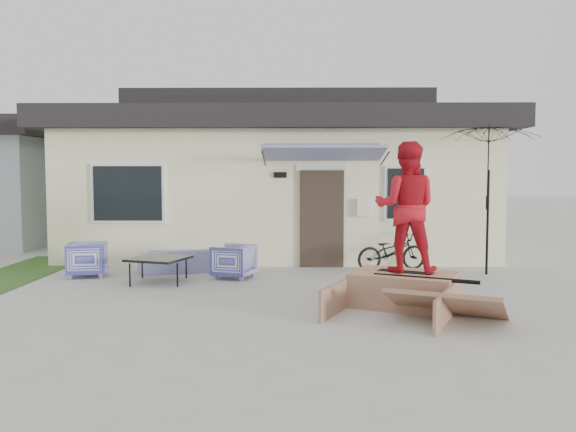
{
  "coord_description": "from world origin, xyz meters",
  "views": [
    {
      "loc": [
        0.41,
        -8.2,
        2.01
      ],
      "look_at": [
        0.3,
        1.8,
        1.3
      ],
      "focal_mm": 36.61,
      "sensor_mm": 36.0,
      "label": 1
    }
  ],
  "objects_px": {
    "bicycle": "(392,247)",
    "skater": "(406,205)",
    "armchair_right": "(233,259)",
    "patio_umbrella": "(488,188)",
    "skate_ramp": "(404,290)",
    "coffee_table": "(159,270)",
    "armchair_left": "(88,257)",
    "skateboard": "(405,271)",
    "loveseat": "(179,257)"
  },
  "relations": [
    {
      "from": "bicycle",
      "to": "skater",
      "type": "xyz_separation_m",
      "value": [
        -0.33,
        -3.27,
        1.06
      ]
    },
    {
      "from": "armchair_right",
      "to": "patio_umbrella",
      "type": "relative_size",
      "value": 0.33
    },
    {
      "from": "armchair_right",
      "to": "skate_ramp",
      "type": "bearing_deg",
      "value": 68.8
    },
    {
      "from": "armchair_right",
      "to": "coffee_table",
      "type": "distance_m",
      "value": 1.43
    },
    {
      "from": "armchair_left",
      "to": "skate_ramp",
      "type": "xyz_separation_m",
      "value": [
        5.76,
        -2.56,
        -0.12
      ]
    },
    {
      "from": "coffee_table",
      "to": "skater",
      "type": "relative_size",
      "value": 0.48
    },
    {
      "from": "patio_umbrella",
      "to": "skateboard",
      "type": "xyz_separation_m",
      "value": [
        -2.17,
        -2.83,
        -1.21
      ]
    },
    {
      "from": "loveseat",
      "to": "skater",
      "type": "distance_m",
      "value": 5.24
    },
    {
      "from": "armchair_left",
      "to": "armchair_right",
      "type": "height_order",
      "value": "armchair_left"
    },
    {
      "from": "armchair_right",
      "to": "skater",
      "type": "relative_size",
      "value": 0.37
    },
    {
      "from": "patio_umbrella",
      "to": "skate_ramp",
      "type": "relative_size",
      "value": 1.08
    },
    {
      "from": "armchair_right",
      "to": "skater",
      "type": "distance_m",
      "value": 3.91
    },
    {
      "from": "patio_umbrella",
      "to": "skate_ramp",
      "type": "bearing_deg",
      "value": -127.3
    },
    {
      "from": "skateboard",
      "to": "skater",
      "type": "xyz_separation_m",
      "value": [
        0.0,
        0.0,
        1.01
      ]
    },
    {
      "from": "skate_ramp",
      "to": "skater",
      "type": "bearing_deg",
      "value": 90.0
    },
    {
      "from": "coffee_table",
      "to": "bicycle",
      "type": "xyz_separation_m",
      "value": [
        4.55,
        1.39,
        0.26
      ]
    },
    {
      "from": "armchair_right",
      "to": "skate_ramp",
      "type": "distance_m",
      "value": 3.74
    },
    {
      "from": "loveseat",
      "to": "skateboard",
      "type": "distance_m",
      "value": 5.1
    },
    {
      "from": "coffee_table",
      "to": "loveseat",
      "type": "bearing_deg",
      "value": 83.15
    },
    {
      "from": "skateboard",
      "to": "armchair_left",
      "type": "bearing_deg",
      "value": -174.97
    },
    {
      "from": "loveseat",
      "to": "skate_ramp",
      "type": "distance_m",
      "value": 5.1
    },
    {
      "from": "armchair_left",
      "to": "skate_ramp",
      "type": "height_order",
      "value": "armchair_left"
    },
    {
      "from": "loveseat",
      "to": "coffee_table",
      "type": "distance_m",
      "value": 1.18
    },
    {
      "from": "armchair_left",
      "to": "patio_umbrella",
      "type": "distance_m",
      "value": 8.07
    },
    {
      "from": "coffee_table",
      "to": "patio_umbrella",
      "type": "bearing_deg",
      "value": 8.48
    },
    {
      "from": "coffee_table",
      "to": "skate_ramp",
      "type": "distance_m",
      "value": 4.62
    },
    {
      "from": "bicycle",
      "to": "skate_ramp",
      "type": "xyz_separation_m",
      "value": [
        -0.35,
        -3.32,
        -0.24
      ]
    },
    {
      "from": "loveseat",
      "to": "armchair_right",
      "type": "distance_m",
      "value": 1.38
    },
    {
      "from": "loveseat",
      "to": "skate_ramp",
      "type": "xyz_separation_m",
      "value": [
        4.06,
        -3.1,
        -0.07
      ]
    },
    {
      "from": "coffee_table",
      "to": "bicycle",
      "type": "distance_m",
      "value": 4.77
    },
    {
      "from": "armchair_right",
      "to": "skater",
      "type": "xyz_separation_m",
      "value": [
        2.88,
        -2.36,
        1.19
      ]
    },
    {
      "from": "armchair_right",
      "to": "bicycle",
      "type": "distance_m",
      "value": 3.34
    },
    {
      "from": "skater",
      "to": "armchair_right",
      "type": "bearing_deg",
      "value": -26.98
    },
    {
      "from": "skate_ramp",
      "to": "skater",
      "type": "relative_size",
      "value": 1.03
    },
    {
      "from": "loveseat",
      "to": "coffee_table",
      "type": "relative_size",
      "value": 1.72
    },
    {
      "from": "skater",
      "to": "loveseat",
      "type": "bearing_deg",
      "value": -24.46
    },
    {
      "from": "loveseat",
      "to": "skateboard",
      "type": "height_order",
      "value": "loveseat"
    },
    {
      "from": "skater",
      "to": "patio_umbrella",
      "type": "bearing_deg",
      "value": -115.13
    },
    {
      "from": "armchair_left",
      "to": "bicycle",
      "type": "distance_m",
      "value": 6.16
    },
    {
      "from": "coffee_table",
      "to": "skater",
      "type": "bearing_deg",
      "value": -24.01
    },
    {
      "from": "loveseat",
      "to": "skateboard",
      "type": "xyz_separation_m",
      "value": [
        4.08,
        -3.05,
        0.21
      ]
    },
    {
      "from": "armchair_right",
      "to": "coffee_table",
      "type": "relative_size",
      "value": 0.76
    },
    {
      "from": "loveseat",
      "to": "armchair_right",
      "type": "height_order",
      "value": "armchair_right"
    },
    {
      "from": "skate_ramp",
      "to": "skateboard",
      "type": "relative_size",
      "value": 2.46
    },
    {
      "from": "patio_umbrella",
      "to": "armchair_left",
      "type": "bearing_deg",
      "value": -177.71
    },
    {
      "from": "patio_umbrella",
      "to": "skate_ramp",
      "type": "height_order",
      "value": "patio_umbrella"
    },
    {
      "from": "patio_umbrella",
      "to": "skater",
      "type": "distance_m",
      "value": 3.57
    },
    {
      "from": "armchair_right",
      "to": "skater",
      "type": "height_order",
      "value": "skater"
    },
    {
      "from": "armchair_left",
      "to": "armchair_right",
      "type": "bearing_deg",
      "value": -106.37
    },
    {
      "from": "patio_umbrella",
      "to": "skateboard",
      "type": "height_order",
      "value": "patio_umbrella"
    }
  ]
}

